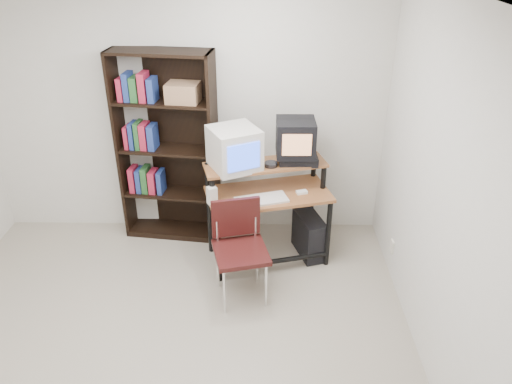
{
  "coord_description": "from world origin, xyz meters",
  "views": [
    {
      "loc": [
        0.77,
        -2.71,
        2.96
      ],
      "look_at": [
        0.72,
        1.1,
        0.89
      ],
      "focal_mm": 35.0,
      "sensor_mm": 36.0,
      "label": 1
    }
  ],
  "objects_px": {
    "computer_desk": "(268,197)",
    "crt_tv": "(296,138)",
    "bookshelf": "(168,146)",
    "school_chair": "(239,240)",
    "crt_monitor": "(234,149)",
    "pc_tower": "(309,235)"
  },
  "relations": [
    {
      "from": "crt_tv",
      "to": "school_chair",
      "type": "bearing_deg",
      "value": -126.21
    },
    {
      "from": "school_chair",
      "to": "crt_monitor",
      "type": "bearing_deg",
      "value": 82.03
    },
    {
      "from": "school_chair",
      "to": "bookshelf",
      "type": "distance_m",
      "value": 1.33
    },
    {
      "from": "crt_monitor",
      "to": "bookshelf",
      "type": "distance_m",
      "value": 0.83
    },
    {
      "from": "pc_tower",
      "to": "bookshelf",
      "type": "height_order",
      "value": "bookshelf"
    },
    {
      "from": "crt_monitor",
      "to": "crt_tv",
      "type": "distance_m",
      "value": 0.58
    },
    {
      "from": "crt_tv",
      "to": "pc_tower",
      "type": "distance_m",
      "value": 1.02
    },
    {
      "from": "bookshelf",
      "to": "pc_tower",
      "type": "bearing_deg",
      "value": -8.26
    },
    {
      "from": "school_chair",
      "to": "bookshelf",
      "type": "xyz_separation_m",
      "value": [
        -0.75,
        1.0,
        0.44
      ]
    },
    {
      "from": "computer_desk",
      "to": "bookshelf",
      "type": "xyz_separation_m",
      "value": [
        -1.0,
        0.46,
        0.31
      ]
    },
    {
      "from": "pc_tower",
      "to": "bookshelf",
      "type": "relative_size",
      "value": 0.23
    },
    {
      "from": "computer_desk",
      "to": "school_chair",
      "type": "xyz_separation_m",
      "value": [
        -0.25,
        -0.54,
        -0.13
      ]
    },
    {
      "from": "pc_tower",
      "to": "school_chair",
      "type": "height_order",
      "value": "school_chair"
    },
    {
      "from": "crt_monitor",
      "to": "bookshelf",
      "type": "bearing_deg",
      "value": 120.96
    },
    {
      "from": "crt_monitor",
      "to": "school_chair",
      "type": "height_order",
      "value": "crt_monitor"
    },
    {
      "from": "computer_desk",
      "to": "crt_tv",
      "type": "relative_size",
      "value": 3.47
    },
    {
      "from": "crt_monitor",
      "to": "school_chair",
      "type": "distance_m",
      "value": 0.84
    },
    {
      "from": "crt_tv",
      "to": "school_chair",
      "type": "xyz_separation_m",
      "value": [
        -0.5,
        -0.71,
        -0.67
      ]
    },
    {
      "from": "crt_monitor",
      "to": "school_chair",
      "type": "relative_size",
      "value": 0.61
    },
    {
      "from": "pc_tower",
      "to": "school_chair",
      "type": "bearing_deg",
      "value": -155.18
    },
    {
      "from": "school_chair",
      "to": "bookshelf",
      "type": "relative_size",
      "value": 0.46
    },
    {
      "from": "bookshelf",
      "to": "school_chair",
      "type": "bearing_deg",
      "value": -46.0
    }
  ]
}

